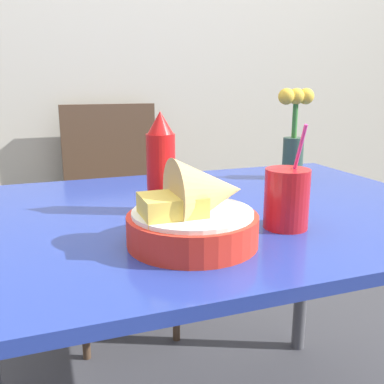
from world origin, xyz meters
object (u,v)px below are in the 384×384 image
food_basket (197,213)px  chair_far_window (115,197)px  drink_cup (286,200)px  flower_vase (294,133)px  ketchup_bottle (161,165)px

food_basket → chair_far_window: bearing=88.7°
drink_cup → flower_vase: (0.28, 0.41, 0.08)m
food_basket → flower_vase: flower_vase is taller
ketchup_bottle → flower_vase: (0.49, 0.22, 0.03)m
flower_vase → chair_far_window: bearing=125.8°
food_basket → drink_cup: bearing=6.4°
food_basket → flower_vase: bearing=42.0°
ketchup_bottle → flower_vase: 0.53m
chair_far_window → flower_vase: bearing=-54.2°
chair_far_window → flower_vase: 0.84m
drink_cup → ketchup_bottle: bearing=137.4°
drink_cup → flower_vase: 0.50m
food_basket → drink_cup: (0.20, 0.02, -0.00)m
chair_far_window → ketchup_bottle: ketchup_bottle is taller
ketchup_bottle → flower_vase: size_ratio=0.83×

